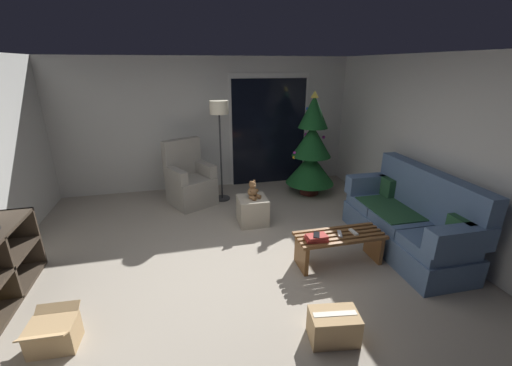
% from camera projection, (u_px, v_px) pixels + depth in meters
% --- Properties ---
extents(ground_plane, '(7.00, 7.00, 0.00)m').
position_uv_depth(ground_plane, '(237.00, 271.00, 3.91)').
color(ground_plane, '#9E9384').
extents(wall_back, '(5.72, 0.12, 2.50)m').
position_uv_depth(wall_back, '(208.00, 125.00, 6.27)').
color(wall_back, beige).
rests_on(wall_back, ground).
extents(wall_right, '(0.12, 6.00, 2.50)m').
position_uv_depth(wall_right, '(457.00, 157.00, 4.10)').
color(wall_right, beige).
rests_on(wall_right, ground).
extents(patio_door_frame, '(1.60, 0.02, 2.20)m').
position_uv_depth(patio_door_frame, '(269.00, 130.00, 6.52)').
color(patio_door_frame, silver).
rests_on(patio_door_frame, ground).
extents(patio_door_glass, '(1.50, 0.02, 2.10)m').
position_uv_depth(patio_door_glass, '(269.00, 133.00, 6.52)').
color(patio_door_glass, black).
rests_on(patio_door_glass, ground).
extents(couch, '(0.81, 1.95, 1.08)m').
position_uv_depth(couch, '(409.00, 221.00, 4.28)').
color(couch, slate).
rests_on(couch, ground).
extents(coffee_table, '(1.10, 0.40, 0.40)m').
position_uv_depth(coffee_table, '(339.00, 244.00, 3.98)').
color(coffee_table, brown).
rests_on(coffee_table, ground).
extents(remote_white, '(0.05, 0.16, 0.02)m').
position_uv_depth(remote_white, '(354.00, 232.00, 3.96)').
color(remote_white, silver).
rests_on(remote_white, coffee_table).
extents(remote_silver, '(0.09, 0.16, 0.02)m').
position_uv_depth(remote_silver, '(340.00, 234.00, 3.92)').
color(remote_silver, '#ADADB2').
rests_on(remote_silver, coffee_table).
extents(book_stack, '(0.28, 0.19, 0.07)m').
position_uv_depth(book_stack, '(317.00, 238.00, 3.78)').
color(book_stack, '#A32D28').
rests_on(book_stack, coffee_table).
extents(cell_phone, '(0.12, 0.16, 0.01)m').
position_uv_depth(cell_phone, '(317.00, 235.00, 3.77)').
color(cell_phone, black).
rests_on(cell_phone, book_stack).
extents(christmas_tree, '(0.91, 0.91, 1.92)m').
position_uv_depth(christmas_tree, '(311.00, 150.00, 5.97)').
color(christmas_tree, '#4C1E19').
rests_on(christmas_tree, ground).
extents(armchair, '(0.92, 0.92, 1.13)m').
position_uv_depth(armchair, '(190.00, 182.00, 5.70)').
color(armchair, gray).
rests_on(armchair, ground).
extents(floor_lamp, '(0.32, 0.32, 1.78)m').
position_uv_depth(floor_lamp, '(219.00, 117.00, 5.48)').
color(floor_lamp, '#2D2D30').
rests_on(floor_lamp, ground).
extents(ottoman, '(0.44, 0.44, 0.42)m').
position_uv_depth(ottoman, '(253.00, 210.00, 5.02)').
color(ottoman, '#B2A893').
rests_on(ottoman, ground).
extents(teddy_bear_chestnut, '(0.21, 0.22, 0.29)m').
position_uv_depth(teddy_bear_chestnut, '(253.00, 191.00, 4.90)').
color(teddy_bear_chestnut, brown).
rests_on(teddy_bear_chestnut, ottoman).
extents(cardboard_box_open_near_shelf, '(0.40, 0.45, 0.31)m').
position_uv_depth(cardboard_box_open_near_shelf, '(54.00, 335.00, 2.81)').
color(cardboard_box_open_near_shelf, tan).
rests_on(cardboard_box_open_near_shelf, ground).
extents(cardboard_box_taped_mid_floor, '(0.47, 0.34, 0.29)m').
position_uv_depth(cardboard_box_taped_mid_floor, '(334.00, 326.00, 2.89)').
color(cardboard_box_taped_mid_floor, tan).
rests_on(cardboard_box_taped_mid_floor, ground).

